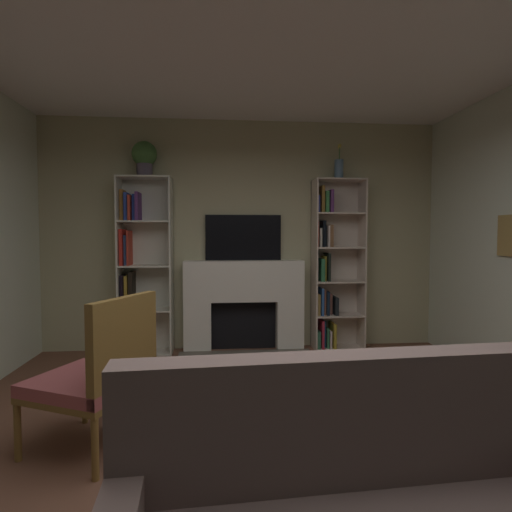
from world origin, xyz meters
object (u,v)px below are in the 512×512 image
object	(u,v)px
bookshelf_left	(139,267)
bookshelf_right	(331,269)
fireplace	(244,302)
tv	(243,238)
coffee_table	(315,445)
potted_plant	(144,157)
armchair	(99,374)
vase_with_flowers	(339,168)

from	to	relation	value
bookshelf_left	bookshelf_right	bearing A→B (deg)	0.09
bookshelf_left	bookshelf_right	size ratio (longest dim) A/B	1.00
fireplace	tv	world-z (taller)	tv
fireplace	coffee_table	world-z (taller)	fireplace
potted_plant	armchair	xyz separation A→B (m)	(0.08, -2.31, -1.83)
potted_plant	armchair	world-z (taller)	potted_plant
fireplace	armchair	distance (m)	2.58
tv	vase_with_flowers	size ratio (longest dim) A/B	2.16
bookshelf_left	armchair	size ratio (longest dim) A/B	2.05
armchair	coffee_table	distance (m)	1.46
tv	bookshelf_right	xyz separation A→B (m)	(1.10, -0.09, -0.39)
vase_with_flowers	coffee_table	size ratio (longest dim) A/B	0.51
coffee_table	tv	bearing A→B (deg)	93.24
coffee_table	fireplace	bearing A→B (deg)	93.35
fireplace	coffee_table	size ratio (longest dim) A/B	1.82
bookshelf_left	armchair	world-z (taller)	bookshelf_left
tv	coffee_table	world-z (taller)	tv
bookshelf_left	vase_with_flowers	distance (m)	2.71
bookshelf_right	potted_plant	bearing A→B (deg)	-179.22
fireplace	coffee_table	xyz separation A→B (m)	(0.18, -3.02, -0.27)
bookshelf_right	vase_with_flowers	xyz separation A→B (m)	(0.07, -0.03, 1.24)
tv	vase_with_flowers	distance (m)	1.45
bookshelf_right	vase_with_flowers	world-z (taller)	vase_with_flowers
coffee_table	potted_plant	bearing A→B (deg)	114.20
bookshelf_left	fireplace	bearing A→B (deg)	-0.32
tv	armchair	world-z (taller)	tv
bookshelf_left	vase_with_flowers	bearing A→B (deg)	-0.64
potted_plant	tv	bearing A→B (deg)	5.84
bookshelf_right	potted_plant	world-z (taller)	potted_plant
potted_plant	bookshelf_right	bearing A→B (deg)	0.78
bookshelf_right	coffee_table	xyz separation A→B (m)	(-0.92, -3.03, -0.67)
fireplace	bookshelf_right	bearing A→B (deg)	0.56
bookshelf_left	armchair	xyz separation A→B (m)	(0.16, -2.34, -0.52)
tv	coffee_table	distance (m)	3.30
vase_with_flowers	coffee_table	bearing A→B (deg)	-108.35
potted_plant	coffee_table	xyz separation A→B (m)	(1.35, -3.00, -2.01)
bookshelf_left	coffee_table	distance (m)	3.43
armchair	bookshelf_right	bearing A→B (deg)	46.87
bookshelf_left	tv	bearing A→B (deg)	4.22
bookshelf_right	potted_plant	xyz separation A→B (m)	(-2.27, -0.03, 1.35)
bookshelf_right	bookshelf_left	bearing A→B (deg)	-179.91
tv	potted_plant	distance (m)	1.52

